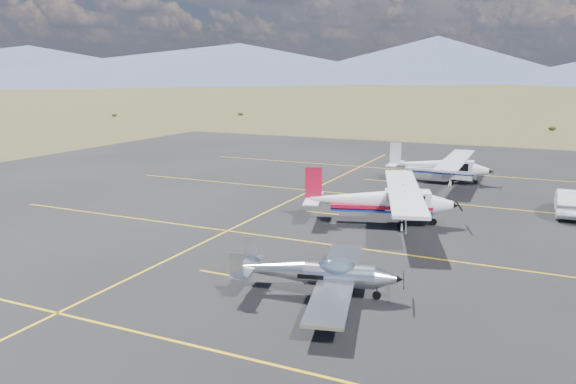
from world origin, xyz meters
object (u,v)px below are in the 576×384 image
Objects in this scene: sedan at (571,202)px; aircraft_low_wing at (320,274)px; aircraft_plain at (440,166)px; aircraft_cessna at (381,200)px.

aircraft_low_wing is at bearing 61.94° from sedan.
aircraft_plain reaches higher than sedan.
aircraft_low_wing reaches higher than sedan.
aircraft_plain is (0.73, 13.16, -0.10)m from aircraft_cessna.
aircraft_cessna is 2.56× the size of sedan.
aircraft_cessna reaches higher than aircraft_plain.
aircraft_plain is at bearing 70.11° from aircraft_cessna.
sedan is at bearing -39.98° from aircraft_plain.
aircraft_cessna is 13.18m from aircraft_plain.
aircraft_cessna is at bearing 32.98° from sedan.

